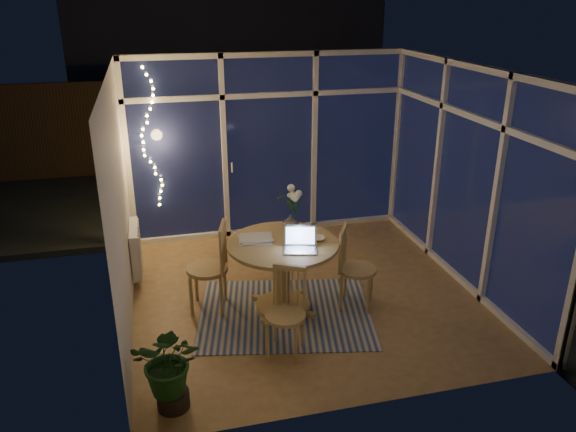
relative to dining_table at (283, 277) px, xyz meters
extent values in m
plane|color=brown|center=(0.35, 0.28, -0.41)|extent=(4.00, 4.00, 0.00)
plane|color=white|center=(0.35, 0.28, 2.19)|extent=(4.00, 4.00, 0.00)
cube|color=silver|center=(0.35, 2.28, 0.89)|extent=(4.00, 0.04, 2.60)
cube|color=silver|center=(0.35, -1.72, 0.89)|extent=(4.00, 0.04, 2.60)
cube|color=silver|center=(-1.65, 0.28, 0.89)|extent=(0.04, 4.00, 2.60)
cube|color=silver|center=(2.35, 0.28, 0.89)|extent=(0.04, 4.00, 2.60)
cube|color=white|center=(0.35, 2.24, 0.89)|extent=(4.00, 0.10, 2.60)
cube|color=white|center=(2.31, 0.28, 0.89)|extent=(0.10, 4.00, 2.60)
cube|color=silver|center=(-1.59, 1.18, -0.01)|extent=(0.10, 0.70, 0.58)
cube|color=black|center=(0.85, 5.28, -0.47)|extent=(12.00, 6.00, 0.10)
cube|color=#3B2815|center=(0.35, 5.78, 0.49)|extent=(11.00, 0.08, 1.80)
cube|color=#2E3037|center=(0.65, 8.78, 1.79)|extent=(7.00, 3.00, 2.20)
sphere|color=black|center=(-0.45, 3.68, 0.04)|extent=(0.90, 0.90, 0.90)
cube|color=#B9AC96|center=(0.00, -0.10, -0.41)|extent=(2.17, 1.88, 0.01)
cylinder|color=tan|center=(0.00, 0.00, 0.00)|extent=(1.43, 1.43, 0.83)
cube|color=tan|center=(-0.81, 0.22, 0.11)|extent=(0.59, 0.59, 1.05)
cube|color=tan|center=(0.83, -0.13, 0.07)|extent=(0.60, 0.60, 0.96)
cube|color=tan|center=(-0.17, -0.82, 0.04)|extent=(0.57, 0.57, 0.91)
imported|color=silver|center=(0.17, 0.33, 0.52)|extent=(0.24, 0.24, 0.21)
imported|color=white|center=(0.38, -0.03, 0.43)|extent=(0.18, 0.18, 0.04)
cube|color=beige|center=(-0.27, 0.15, 0.42)|extent=(0.37, 0.29, 0.02)
cube|color=black|center=(0.07, -0.10, 0.42)|extent=(0.13, 0.11, 0.01)
imported|color=#174217|center=(-1.30, -1.34, -0.03)|extent=(0.66, 0.61, 0.76)
camera|label=1|loc=(-1.29, -5.36, 2.93)|focal=35.00mm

